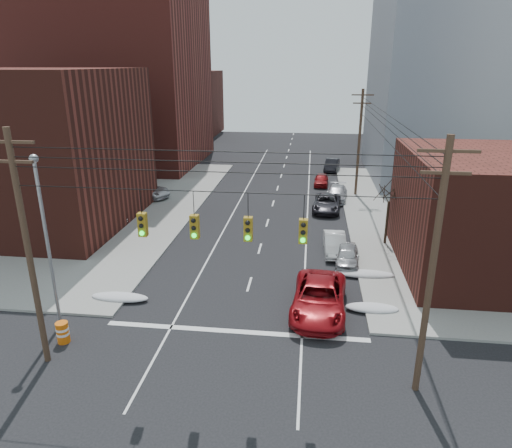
% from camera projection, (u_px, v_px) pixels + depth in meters
% --- Properties ---
extents(ground, '(160.00, 160.00, 0.00)m').
position_uv_depth(ground, '(209.00, 422.00, 17.99)').
color(ground, black).
rests_on(ground, ground).
extents(sidewalk_nw, '(40.00, 40.00, 0.15)m').
position_uv_depth(sidewalk_nw, '(6.00, 202.00, 46.29)').
color(sidewalk_nw, gray).
rests_on(sidewalk_nw, ground).
extents(building_brick_tall, '(24.00, 20.00, 30.00)m').
position_uv_depth(building_brick_tall, '(106.00, 50.00, 60.63)').
color(building_brick_tall, maroon).
rests_on(building_brick_tall, ground).
extents(building_brick_near, '(20.00, 16.00, 13.00)m').
position_uv_depth(building_brick_near, '(9.00, 149.00, 38.90)').
color(building_brick_near, '#491C16').
rests_on(building_brick_near, ground).
extents(building_brick_far, '(22.00, 18.00, 12.00)m').
position_uv_depth(building_brick_far, '(159.00, 104.00, 88.20)').
color(building_brick_far, '#491C16').
rests_on(building_brick_far, ground).
extents(building_office, '(22.00, 20.00, 25.00)m').
position_uv_depth(building_office, '(475.00, 71.00, 52.53)').
color(building_office, gray).
rests_on(building_office, ground).
extents(building_glass, '(20.00, 18.00, 22.00)m').
position_uv_depth(building_glass, '(435.00, 78.00, 77.14)').
color(building_glass, gray).
rests_on(building_glass, ground).
extents(utility_pole_left, '(2.20, 0.28, 11.00)m').
position_uv_depth(utility_pole_left, '(28.00, 248.00, 19.83)').
color(utility_pole_left, '#473323').
rests_on(utility_pole_left, ground).
extents(utility_pole_right, '(2.20, 0.28, 11.00)m').
position_uv_depth(utility_pole_right, '(432.00, 268.00, 17.91)').
color(utility_pole_right, '#473323').
rests_on(utility_pole_right, ground).
extents(utility_pole_far, '(2.20, 0.28, 11.00)m').
position_uv_depth(utility_pole_far, '(359.00, 141.00, 46.93)').
color(utility_pole_far, '#473323').
rests_on(utility_pole_far, ground).
extents(traffic_signals, '(17.00, 0.42, 2.02)m').
position_uv_depth(traffic_signals, '(221.00, 226.00, 18.37)').
color(traffic_signals, black).
rests_on(traffic_signals, ground).
extents(street_light, '(0.44, 0.44, 9.32)m').
position_uv_depth(street_light, '(45.00, 229.00, 22.83)').
color(street_light, gray).
rests_on(street_light, ground).
extents(bare_tree, '(2.09, 2.20, 4.93)m').
position_uv_depth(bare_tree, '(387.00, 216.00, 34.85)').
color(bare_tree, black).
rests_on(bare_tree, ground).
extents(snow_nw, '(3.50, 1.08, 0.42)m').
position_uv_depth(snow_nw, '(120.00, 297.00, 27.18)').
color(snow_nw, silver).
rests_on(snow_nw, ground).
extents(snow_ne, '(3.00, 1.08, 0.42)m').
position_uv_depth(snow_ne, '(372.00, 308.00, 25.97)').
color(snow_ne, silver).
rests_on(snow_ne, ground).
extents(snow_east_far, '(4.00, 1.08, 0.42)m').
position_uv_depth(snow_east_far, '(364.00, 274.00, 30.19)').
color(snow_east_far, silver).
rests_on(snow_east_far, ground).
extents(red_pickup, '(3.35, 6.55, 1.77)m').
position_uv_depth(red_pickup, '(319.00, 298.00, 25.70)').
color(red_pickup, maroon).
rests_on(red_pickup, ground).
extents(parked_car_a, '(1.89, 4.08, 1.35)m').
position_uv_depth(parked_car_a, '(347.00, 256.00, 31.84)').
color(parked_car_a, '#A1A2A6').
rests_on(parked_car_a, ground).
extents(parked_car_b, '(1.64, 4.42, 1.44)m').
position_uv_depth(parked_car_b, '(335.00, 244.00, 33.87)').
color(parked_car_b, silver).
rests_on(parked_car_b, ground).
extents(parked_car_c, '(2.96, 5.60, 1.50)m').
position_uv_depth(parked_car_c, '(327.00, 203.00, 43.59)').
color(parked_car_c, black).
rests_on(parked_car_c, ground).
extents(parked_car_d, '(2.55, 5.10, 1.42)m').
position_uv_depth(parked_car_d, '(337.00, 193.00, 46.94)').
color(parked_car_d, '#A9A9AD').
rests_on(parked_car_d, ground).
extents(parked_car_e, '(1.77, 3.98, 1.33)m').
position_uv_depth(parked_car_e, '(321.00, 180.00, 52.60)').
color(parked_car_e, maroon).
rests_on(parked_car_e, ground).
extents(parked_car_f, '(2.27, 4.91, 1.56)m').
position_uv_depth(parked_car_f, '(332.00, 165.00, 59.73)').
color(parked_car_f, black).
rests_on(parked_car_f, ground).
extents(lot_car_a, '(4.46, 2.33, 1.40)m').
position_uv_depth(lot_car_a, '(101.00, 217.00, 39.42)').
color(lot_car_a, silver).
rests_on(lot_car_a, sidewalk_nw).
extents(lot_car_b, '(6.00, 4.51, 1.52)m').
position_uv_depth(lot_car_b, '(146.00, 190.00, 47.51)').
color(lot_car_b, '#BDBCC2').
rests_on(lot_car_b, sidewalk_nw).
extents(lot_car_c, '(5.30, 2.55, 1.49)m').
position_uv_depth(lot_car_c, '(50.00, 225.00, 37.26)').
color(lot_car_c, black).
rests_on(lot_car_c, sidewalk_nw).
extents(lot_car_d, '(4.24, 2.48, 1.36)m').
position_uv_depth(lot_car_d, '(80.00, 202.00, 43.61)').
color(lot_car_d, silver).
rests_on(lot_car_d, sidewalk_nw).
extents(construction_barrel, '(0.67, 0.67, 1.11)m').
position_uv_depth(construction_barrel, '(63.00, 332.00, 22.99)').
color(construction_barrel, '#DB5E0B').
rests_on(construction_barrel, ground).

